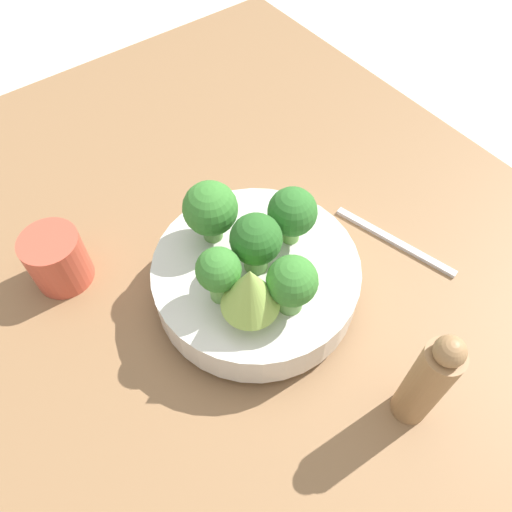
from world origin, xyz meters
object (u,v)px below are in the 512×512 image
(bowl, at_px, (256,278))
(cup, at_px, (57,259))
(pepper_mill, at_px, (427,381))
(fork, at_px, (394,241))

(bowl, xyz_separation_m, cup, (0.18, 0.19, -0.00))
(bowl, height_order, cup, cup)
(bowl, distance_m, cup, 0.26)
(pepper_mill, bearing_deg, cup, 30.31)
(bowl, xyz_separation_m, pepper_mill, (-0.22, -0.05, 0.04))
(bowl, bearing_deg, cup, 46.42)
(fork, bearing_deg, cup, 60.12)
(pepper_mill, xyz_separation_m, fork, (0.18, -0.16, -0.08))
(pepper_mill, bearing_deg, fork, -42.35)
(bowl, xyz_separation_m, fork, (-0.05, -0.21, -0.04))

